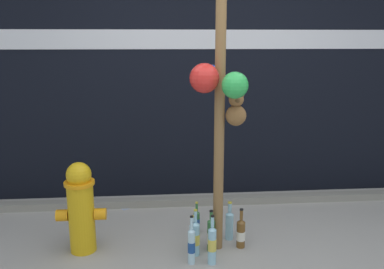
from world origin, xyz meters
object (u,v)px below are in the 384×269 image
Objects in this scene: memorial_post at (220,69)px; fire_hydrant at (81,207)px; bottle_5 at (195,238)px; bottle_0 at (193,235)px; bottle_6 at (229,224)px; bottle_1 at (197,221)px; bottle_3 at (212,244)px; bottle_4 at (241,233)px; bottle_2 at (211,235)px; bottle_7 at (192,245)px.

memorial_post is 3.21× the size of fire_hydrant.
bottle_0 is at bearing 99.33° from bottle_5.
fire_hydrant is (-1.15, 0.07, -1.15)m from memorial_post.
bottle_6 is (0.14, 0.17, -1.41)m from memorial_post.
bottle_1 is 0.55m from bottle_3.
fire_hydrant reaches higher than bottle_5.
fire_hydrant is at bearing 164.38° from bottle_3.
bottle_0 is 0.74× the size of bottle_3.
bottle_5 reaches higher than bottle_0.
bottle_2 is at bearing -170.91° from bottle_4.
bottle_7 is (-0.04, -0.13, 0.00)m from bottle_5.
bottle_7 is (-0.38, -0.38, 0.01)m from bottle_6.
fire_hydrant is 1.39m from bottle_4.
bottle_7 is at bearing -17.30° from fire_hydrant.
bottle_3 reaches higher than bottle_4.
bottle_4 is (0.28, 0.25, -0.04)m from bottle_3.
bottle_3 is at bearing -60.35° from bottle_0.
fire_hydrant is 2.20× the size of bottle_6.
memorial_post reaches higher than bottle_0.
memorial_post reaches higher than bottle_2.
bottle_7 is at bearing -134.32° from bottle_2.
bottle_1 is 0.47m from bottle_4.
memorial_post is 1.63m from fire_hydrant.
bottle_4 is at bearing 13.95° from bottle_5.
bottle_1 is (0.06, 0.30, -0.01)m from bottle_0.
bottle_5 is 1.14× the size of bottle_6.
fire_hydrant is 2.12× the size of bottle_2.
bottle_3 is at bearing -94.89° from bottle_2.
fire_hydrant is 1.00m from bottle_5.
bottle_0 is 0.87× the size of bottle_4.
bottle_5 is (-0.41, -0.10, 0.03)m from bottle_4.
bottle_1 is (-0.15, 0.32, -1.43)m from memorial_post.
bottle_5 is at bearing 129.97° from bottle_3.
memorial_post is at bearing -128.00° from bottle_6.
bottle_6 is (1.29, 0.10, -0.25)m from fire_hydrant.
memorial_post is 1.44m from bottle_0.
fire_hydrant reaches higher than bottle_2.
bottle_2 is 0.27m from bottle_4.
bottle_5 is at bearing -80.67° from bottle_0.
memorial_post is at bearing 71.77° from bottle_3.
bottle_0 is 0.38m from bottle_6.
bottle_0 is 0.23m from bottle_7.
bottle_1 is at bearing 13.61° from fire_hydrant.
memorial_post is at bearing 41.15° from bottle_7.
bottle_7 is at bearing -99.73° from bottle_1.
bottle_7 is at bearing -134.41° from bottle_6.
fire_hydrant reaches higher than bottle_7.
bottle_6 reaches higher than bottle_1.
memorial_post reaches higher than bottle_4.
bottle_4 is 0.42m from bottle_5.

